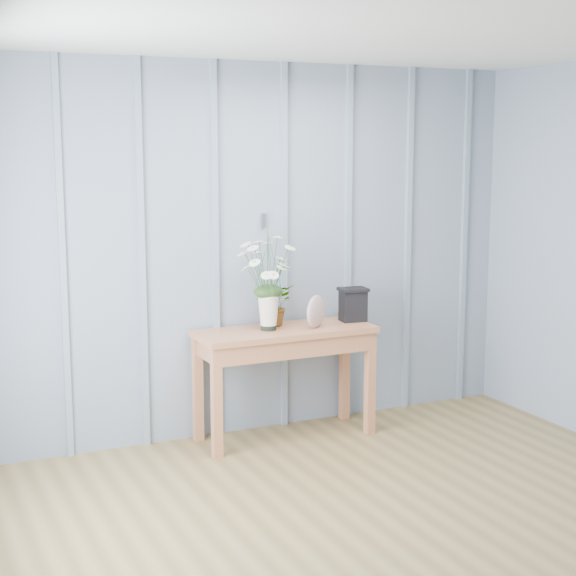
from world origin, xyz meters
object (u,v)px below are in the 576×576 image
daisy_vase (268,268)px  carved_box (353,304)px  sideboard (285,345)px  felt_disc_vessel (316,312)px

daisy_vase → carved_box: 0.71m
sideboard → carved_box: bearing=2.5°
sideboard → daisy_vase: (-0.12, 0.00, 0.53)m
sideboard → felt_disc_vessel: 0.31m
sideboard → daisy_vase: bearing=178.8°
sideboard → felt_disc_vessel: size_ratio=5.44×
sideboard → carved_box: 0.58m
sideboard → felt_disc_vessel: felt_disc_vessel is taller
sideboard → daisy_vase: daisy_vase is taller
daisy_vase → sideboard: bearing=-1.2°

